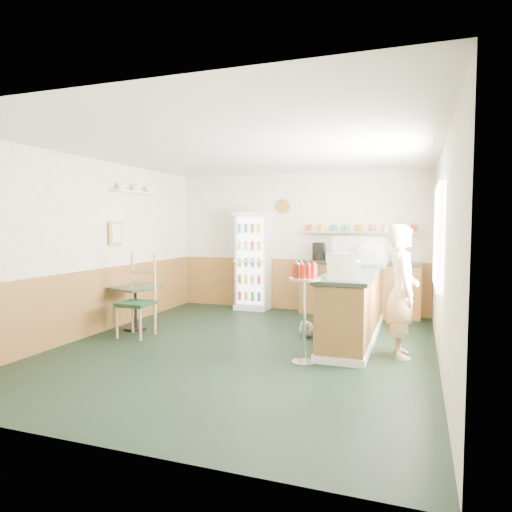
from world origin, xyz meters
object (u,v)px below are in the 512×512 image
at_px(display_case, 360,252).
at_px(condiment_stand, 305,295).
at_px(cash_register, 343,270).
at_px(cafe_table, 135,299).
at_px(drinks_fridge, 253,261).
at_px(cafe_chair, 140,292).
at_px(shopkeeper, 402,291).

relative_size(display_case, condiment_stand, 0.70).
distance_m(cash_register, cafe_table, 3.49).
height_order(display_case, condiment_stand, display_case).
height_order(drinks_fridge, cafe_chair, drinks_fridge).
bearing_deg(condiment_stand, cafe_chair, 168.68).
relative_size(drinks_fridge, condiment_stand, 1.60).
bearing_deg(display_case, drinks_fridge, 155.76).
bearing_deg(shopkeeper, display_case, 14.52).
height_order(drinks_fridge, cash_register, drinks_fridge).
bearing_deg(drinks_fridge, condiment_stand, -60.18).
height_order(drinks_fridge, display_case, drinks_fridge).
height_order(condiment_stand, cafe_chair, cafe_chair).
xyz_separation_m(cash_register, cafe_table, (-3.40, 0.49, -0.64)).
distance_m(drinks_fridge, cafe_table, 2.66).
distance_m(cash_register, cafe_chair, 3.15).
bearing_deg(cash_register, condiment_stand, -151.15).
bearing_deg(shopkeeper, cafe_chair, 81.28).
xyz_separation_m(drinks_fridge, cafe_chair, (-0.89, -2.62, -0.32)).
bearing_deg(cafe_chair, drinks_fridge, 70.39).
xyz_separation_m(cash_register, cafe_chair, (-3.11, 0.20, -0.47)).
distance_m(drinks_fridge, shopkeeper, 3.84).
bearing_deg(cafe_chair, cafe_table, 134.57).
relative_size(display_case, cafe_chair, 0.68).
xyz_separation_m(drinks_fridge, shopkeeper, (2.92, -2.49, -0.12)).
relative_size(drinks_fridge, cash_register, 4.64).
relative_size(display_case, cafe_table, 1.11).
xyz_separation_m(drinks_fridge, condiment_stand, (1.81, -3.16, -0.13)).
height_order(cafe_table, cafe_chair, cafe_chair).
bearing_deg(shopkeeper, drinks_fridge, 38.90).
bearing_deg(cash_register, display_case, 79.18).
distance_m(cash_register, shopkeeper, 0.82).
distance_m(display_case, cash_register, 1.83).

